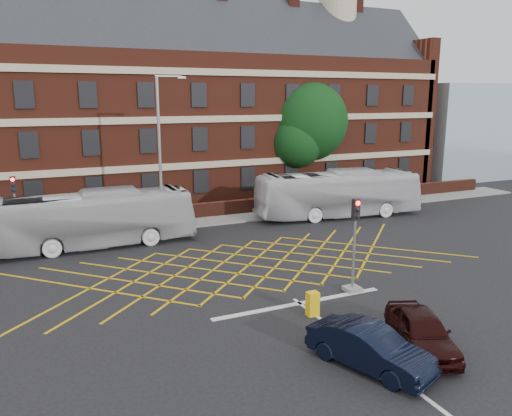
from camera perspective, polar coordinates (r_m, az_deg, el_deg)
name	(u,v)px	position (r m, az deg, el deg)	size (l,w,h in m)	color
ground	(265,277)	(24.70, 1.01, -7.92)	(120.00, 120.00, 0.00)	black
victorian_building	(157,107)	(44.10, -11.19, 11.27)	(51.00, 12.17, 20.40)	#5A2417
boundary_wall	(188,212)	(36.24, -7.80, -0.46)	(56.00, 0.50, 1.10)	#4A1D13
far_pavement	(192,222)	(35.42, -7.31, -1.57)	(60.00, 3.00, 0.12)	slate
glass_block	(460,131)	(60.81, 22.24, 8.19)	(14.00, 10.00, 10.00)	#99B2BF
box_junction_hatching	(249,265)	(26.41, -0.86, -6.52)	(11.50, 0.12, 0.02)	#CC990C
stop_line	(300,303)	(21.81, 5.01, -10.79)	(8.00, 0.30, 0.02)	silver
centre_line	(401,380)	(17.07, 16.29, -18.33)	(0.15, 14.00, 0.02)	silver
bus_left	(92,219)	(30.70, -18.28, -1.23)	(2.79, 11.93, 3.32)	#B8B8BC
bus_right	(338,194)	(37.11, 9.38, 1.63)	(2.88, 12.32, 3.43)	silver
car_navy	(370,348)	(17.19, 12.85, -15.28)	(1.48, 4.23, 1.39)	black
car_maroon	(421,331)	(18.76, 18.37, -13.17)	(1.64, 4.08, 1.39)	black
deciduous_tree	(307,127)	(43.95, 5.85, 9.15)	(7.35, 6.95, 10.06)	black
traffic_light_near	(354,254)	(22.86, 11.13, -5.18)	(0.70, 0.70, 4.27)	slate
traffic_light_far	(17,220)	(31.71, -25.65, -1.23)	(0.70, 0.70, 4.27)	slate
street_lamp	(162,183)	(31.20, -10.69, 2.84)	(2.25, 1.00, 9.91)	slate
utility_cabinet	(313,304)	(20.58, 6.49, -10.82)	(0.46, 0.38, 0.99)	yellow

